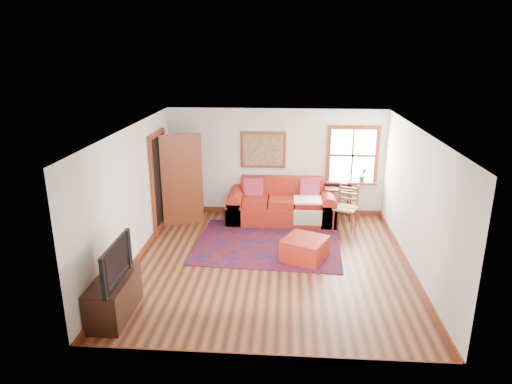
# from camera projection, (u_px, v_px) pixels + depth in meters

# --- Properties ---
(ground) EXTENTS (5.50, 5.50, 0.00)m
(ground) POSITION_uv_depth(u_px,v_px,m) (271.00, 264.00, 8.39)
(ground) COLOR #401E11
(ground) RESTS_ON ground
(room_envelope) EXTENTS (5.04, 5.54, 2.52)m
(room_envelope) POSITION_uv_depth(u_px,v_px,m) (272.00, 178.00, 7.90)
(room_envelope) COLOR silver
(room_envelope) RESTS_ON ground
(window) EXTENTS (1.18, 0.20, 1.38)m
(window) POSITION_uv_depth(u_px,v_px,m) (354.00, 162.00, 10.44)
(window) COLOR white
(window) RESTS_ON ground
(doorway) EXTENTS (0.89, 1.08, 2.14)m
(doorway) POSITION_uv_depth(u_px,v_px,m) (173.00, 179.00, 9.91)
(doorway) COLOR black
(doorway) RESTS_ON ground
(framed_artwork) EXTENTS (1.05, 0.07, 0.85)m
(framed_artwork) POSITION_uv_depth(u_px,v_px,m) (263.00, 150.00, 10.52)
(framed_artwork) COLOR maroon
(framed_artwork) RESTS_ON ground
(persian_rug) EXTENTS (3.01, 2.46, 0.02)m
(persian_rug) POSITION_uv_depth(u_px,v_px,m) (268.00, 243.00, 9.25)
(persian_rug) COLOR #630E0F
(persian_rug) RESTS_ON ground
(red_leather_sofa) EXTENTS (2.43, 1.01, 0.95)m
(red_leather_sofa) POSITION_uv_depth(u_px,v_px,m) (281.00, 207.00, 10.45)
(red_leather_sofa) COLOR #A12214
(red_leather_sofa) RESTS_ON ground
(red_ottoman) EXTENTS (0.97, 0.97, 0.42)m
(red_ottoman) POSITION_uv_depth(u_px,v_px,m) (305.00, 249.00, 8.54)
(red_ottoman) COLOR #A12214
(red_ottoman) RESTS_ON ground
(side_table) EXTENTS (0.63, 0.48, 0.76)m
(side_table) POSITION_uv_depth(u_px,v_px,m) (338.00, 192.00, 10.46)
(side_table) COLOR #321910
(side_table) RESTS_ON ground
(ladder_back_chair) EXTENTS (0.59, 0.58, 0.98)m
(ladder_back_chair) POSITION_uv_depth(u_px,v_px,m) (346.00, 205.00, 9.90)
(ladder_back_chair) COLOR tan
(ladder_back_chair) RESTS_ON ground
(media_cabinet) EXTENTS (0.49, 1.10, 0.60)m
(media_cabinet) POSITION_uv_depth(u_px,v_px,m) (114.00, 298.00, 6.70)
(media_cabinet) COLOR #321910
(media_cabinet) RESTS_ON ground
(television) EXTENTS (0.14, 1.07, 0.62)m
(television) POSITION_uv_depth(u_px,v_px,m) (109.00, 262.00, 6.45)
(television) COLOR black
(television) RESTS_ON media_cabinet
(candle_hurricane) EXTENTS (0.12, 0.12, 0.18)m
(candle_hurricane) POSITION_uv_depth(u_px,v_px,m) (124.00, 262.00, 6.94)
(candle_hurricane) COLOR silver
(candle_hurricane) RESTS_ON media_cabinet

